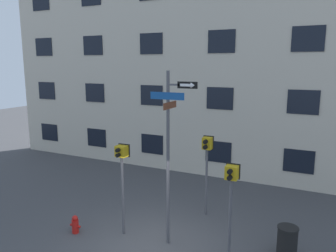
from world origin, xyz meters
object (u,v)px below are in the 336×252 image
pedestrian_signal_right (231,186)px  trash_bin (287,242)px  fire_hydrant (75,225)px  pedestrian_signal_left (122,166)px  pedestrian_signal_across (207,154)px  street_sign_pole (170,146)px

pedestrian_signal_right → trash_bin: bearing=25.2°
fire_hydrant → trash_bin: bearing=13.7°
pedestrian_signal_left → fire_hydrant: 2.43m
pedestrian_signal_right → trash_bin: pedestrian_signal_right is taller
pedestrian_signal_right → fire_hydrant: size_ratio=4.55×
pedestrian_signal_right → pedestrian_signal_across: bearing=123.2°
street_sign_pole → pedestrian_signal_across: size_ratio=1.79×
pedestrian_signal_left → fire_hydrant: (-1.37, -0.61, -1.91)m
pedestrian_signal_left → pedestrian_signal_right: 3.26m
pedestrian_signal_left → fire_hydrant: pedestrian_signal_left is taller
street_sign_pole → fire_hydrant: (-2.90, -0.71, -2.66)m
pedestrian_signal_across → trash_bin: pedestrian_signal_across is taller
street_sign_pole → pedestrian_signal_left: street_sign_pole is taller
pedestrian_signal_across → street_sign_pole: bearing=-98.3°
pedestrian_signal_left → trash_bin: pedestrian_signal_left is taller
pedestrian_signal_right → pedestrian_signal_across: size_ratio=0.93×
fire_hydrant → trash_bin: size_ratio=0.66×
trash_bin → fire_hydrant: bearing=-166.3°
trash_bin → pedestrian_signal_left: bearing=-169.5°
pedestrian_signal_right → fire_hydrant: (-4.63, -0.81, -1.75)m
trash_bin → street_sign_pole: bearing=-166.4°
pedestrian_signal_right → trash_bin: 2.24m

